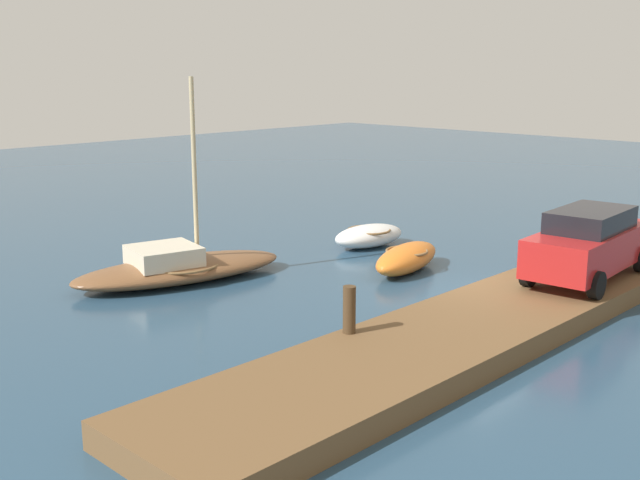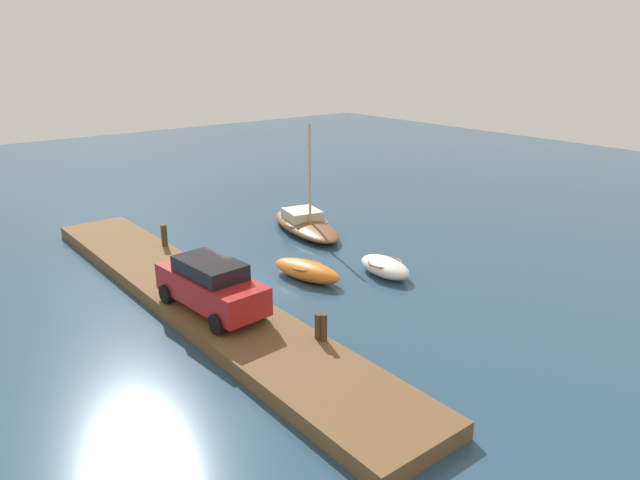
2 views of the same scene
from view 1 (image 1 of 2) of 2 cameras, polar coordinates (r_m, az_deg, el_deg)
ground_plane at (r=19.66m, az=11.06°, el=-3.96°), size 84.00×84.00×0.00m
dock_platform at (r=18.71m, az=15.79°, el=-4.31°), size 21.58×2.96×0.48m
sailboat_brown at (r=20.75m, az=-10.40°, el=-1.93°), size 6.09×3.32×5.29m
rowboat_orange at (r=21.50m, az=6.38°, el=-1.31°), size 3.26×1.78×0.74m
dinghy_white at (r=24.33m, az=3.61°, el=0.33°), size 2.69×1.58×0.69m
mooring_post_west at (r=15.06m, az=2.16°, el=-5.13°), size 0.25×0.25×0.94m
mooring_post_mid_west at (r=23.80m, az=19.52°, el=0.60°), size 0.28×0.28×0.78m
mooring_post_mid_east at (r=23.99m, az=19.75°, el=0.75°), size 0.18×0.18×0.84m
parked_car at (r=19.81m, az=19.14°, el=-0.20°), size 4.44×2.10×1.73m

